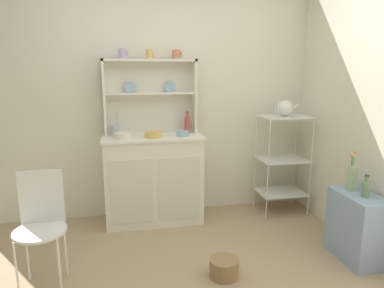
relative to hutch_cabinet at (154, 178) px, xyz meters
The scene contains 18 objects.
wall_back 0.84m from the hutch_cabinet, 64.24° to the left, with size 3.84×0.05×2.50m, color silver.
hutch_cabinet is the anchor object (origin of this frame).
hutch_shelf_unit 0.89m from the hutch_cabinet, 90.00° to the left, with size 0.93×0.18×0.75m.
bakers_rack 1.40m from the hutch_cabinet, ahead, with size 0.50×0.37×1.07m.
side_shelf_blue 1.91m from the hutch_cabinet, 34.73° to the right, with size 0.28×0.48×0.56m, color #849EBC.
wire_chair 1.30m from the hutch_cabinet, 133.10° to the right, with size 0.36×0.36×0.85m.
floor_basket 1.25m from the hutch_cabinet, 69.22° to the right, with size 0.22×0.22×0.14m, color #93754C.
cup_lilac_0 1.27m from the hutch_cabinet, 154.67° to the left, with size 0.10×0.08×0.09m.
cup_gold_1 1.24m from the hutch_cabinet, 89.32° to the left, with size 0.08×0.07×0.09m.
cup_terracotta_2 1.27m from the hutch_cabinet, 24.76° to the left, with size 0.10×0.08×0.09m.
bowl_mixing_large 0.55m from the hutch_cabinet, 165.79° to the right, with size 0.17×0.17×0.06m, color silver.
bowl_floral_medium 0.47m from the hutch_cabinet, 90.00° to the right, with size 0.17×0.17×0.06m, color #DBB760.
bowl_cream_small 0.55m from the hutch_cabinet, 14.21° to the right, with size 0.12×0.12×0.05m, color #8EB2D1.
jam_bottle 0.65m from the hutch_cabinet, 13.25° to the left, with size 0.06×0.06×0.22m.
utensil_jar 0.62m from the hutch_cabinet, 168.01° to the left, with size 0.08×0.08×0.24m.
porcelain_teapot 1.55m from the hutch_cabinet, ahead, with size 0.26×0.17×0.19m.
flower_vase 1.85m from the hutch_cabinet, 31.67° to the right, with size 0.09×0.09×0.34m.
oil_bottle 1.94m from the hutch_cabinet, 35.90° to the right, with size 0.06×0.06×0.18m.
Camera 1 is at (-0.42, -2.02, 1.55)m, focal length 32.33 mm.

